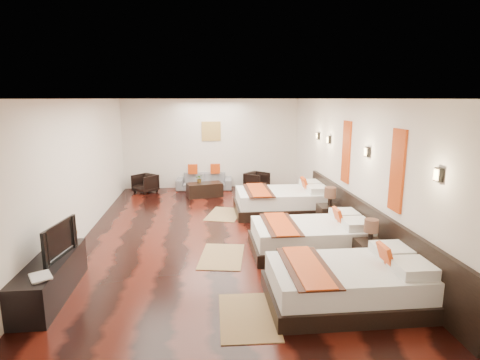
{
  "coord_description": "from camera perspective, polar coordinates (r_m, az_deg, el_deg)",
  "views": [
    {
      "loc": [
        -0.3,
        -7.64,
        2.8
      ],
      "look_at": [
        0.5,
        0.5,
        1.1
      ],
      "focal_mm": 29.33,
      "sensor_mm": 36.0,
      "label": 1
    }
  ],
  "objects": [
    {
      "name": "floor",
      "position": [
        8.15,
        -3.16,
        -8.38
      ],
      "size": [
        5.5,
        9.5,
        0.01
      ],
      "primitive_type": "cube",
      "color": "black",
      "rests_on": "ground"
    },
    {
      "name": "ceiling",
      "position": [
        7.65,
        -3.4,
        11.72
      ],
      "size": [
        5.5,
        9.5,
        0.01
      ],
      "primitive_type": "cube",
      "color": "white",
      "rests_on": "floor"
    },
    {
      "name": "back_wall",
      "position": [
        12.48,
        -4.2,
        5.28
      ],
      "size": [
        5.5,
        0.01,
        2.8
      ],
      "primitive_type": "cube",
      "color": "silver",
      "rests_on": "floor"
    },
    {
      "name": "left_wall",
      "position": [
        8.15,
        -22.99,
        0.9
      ],
      "size": [
        0.01,
        9.5,
        2.8
      ],
      "primitive_type": "cube",
      "color": "silver",
      "rests_on": "floor"
    },
    {
      "name": "right_wall",
      "position": [
        8.35,
        15.94,
        1.63
      ],
      "size": [
        0.01,
        9.5,
        2.8
      ],
      "primitive_type": "cube",
      "color": "silver",
      "rests_on": "floor"
    },
    {
      "name": "headboard_panel",
      "position": [
        7.84,
        17.4,
        -6.26
      ],
      "size": [
        0.08,
        6.6,
        0.9
      ],
      "primitive_type": "cube",
      "color": "black",
      "rests_on": "floor"
    },
    {
      "name": "bed_near",
      "position": [
        5.82,
        15.6,
        -14.29
      ],
      "size": [
        2.21,
        1.39,
        0.84
      ],
      "color": "black",
      "rests_on": "floor"
    },
    {
      "name": "bed_mid",
      "position": [
        7.47,
        10.39,
        -8.16
      ],
      "size": [
        2.17,
        1.37,
        0.83
      ],
      "color": "black",
      "rests_on": "floor"
    },
    {
      "name": "bed_far",
      "position": [
        9.82,
        6.36,
        -3.05
      ],
      "size": [
        2.34,
        1.47,
        0.89
      ],
      "color": "black",
      "rests_on": "floor"
    },
    {
      "name": "nightstand_a",
      "position": [
        6.97,
        18.31,
        -9.88
      ],
      "size": [
        0.44,
        0.44,
        0.86
      ],
      "color": "black",
      "rests_on": "floor"
    },
    {
      "name": "nightstand_b",
      "position": [
        8.82,
        12.84,
        -4.86
      ],
      "size": [
        0.47,
        0.47,
        0.93
      ],
      "color": "black",
      "rests_on": "floor"
    },
    {
      "name": "jute_mat_near",
      "position": [
        5.44,
        1.21,
        -19.2
      ],
      "size": [
        0.78,
        1.22,
        0.01
      ],
      "primitive_type": "cube",
      "rotation": [
        0.0,
        0.0,
        -0.03
      ],
      "color": "olive",
      "rests_on": "floor"
    },
    {
      "name": "jute_mat_mid",
      "position": [
        7.22,
        -2.66,
        -11.03
      ],
      "size": [
        0.93,
        1.31,
        0.01
      ],
      "primitive_type": "cube",
      "rotation": [
        0.0,
        0.0,
        -0.16
      ],
      "color": "olive",
      "rests_on": "floor"
    },
    {
      "name": "jute_mat_far",
      "position": [
        9.71,
        -2.29,
        -4.99
      ],
      "size": [
        1.07,
        1.37,
        0.01
      ],
      "primitive_type": "cube",
      "rotation": [
        0.0,
        0.0,
        -0.29
      ],
      "color": "olive",
      "rests_on": "floor"
    },
    {
      "name": "tv_console",
      "position": [
        6.4,
        -25.83,
        -12.77
      ],
      "size": [
        0.5,
        1.8,
        0.55
      ],
      "primitive_type": "cube",
      "color": "black",
      "rests_on": "floor"
    },
    {
      "name": "tv",
      "position": [
        6.31,
        -25.42,
        -7.88
      ],
      "size": [
        0.26,
        0.9,
        0.51
      ],
      "primitive_type": "imported",
      "rotation": [
        0.0,
        0.0,
        1.4
      ],
      "color": "black",
      "rests_on": "tv_console"
    },
    {
      "name": "book",
      "position": [
        5.75,
        -28.26,
        -12.63
      ],
      "size": [
        0.38,
        0.41,
        0.03
      ],
      "primitive_type": "imported",
      "rotation": [
        0.0,
        0.0,
        0.52
      ],
      "color": "black",
      "rests_on": "tv_console"
    },
    {
      "name": "figurine",
      "position": [
        6.93,
        -23.96,
        -6.77
      ],
      "size": [
        0.4,
        0.4,
        0.34
      ],
      "primitive_type": "imported",
      "rotation": [
        0.0,
        0.0,
        0.27
      ],
      "color": "brown",
      "rests_on": "tv_console"
    },
    {
      "name": "sofa",
      "position": [
        12.36,
        -5.22,
        -0.2
      ],
      "size": [
        1.76,
        0.79,
        0.5
      ],
      "primitive_type": "imported",
      "rotation": [
        0.0,
        0.0,
        -0.07
      ],
      "color": "slate",
      "rests_on": "floor"
    },
    {
      "name": "armchair_left",
      "position": [
        12.22,
        -13.63,
        -0.49
      ],
      "size": [
        0.85,
        0.86,
        0.56
      ],
      "primitive_type": "imported",
      "rotation": [
        0.0,
        0.0,
        -0.73
      ],
      "color": "black",
      "rests_on": "floor"
    },
    {
      "name": "armchair_right",
      "position": [
        12.14,
        2.47,
        -0.21
      ],
      "size": [
        0.88,
        0.87,
        0.57
      ],
      "primitive_type": "imported",
      "rotation": [
        0.0,
        0.0,
        0.84
      ],
      "color": "black",
      "rests_on": "floor"
    },
    {
      "name": "coffee_table",
      "position": [
        11.46,
        -5.18,
        -1.41
      ],
      "size": [
        1.09,
        0.72,
        0.4
      ],
      "primitive_type": "cube",
      "rotation": [
        0.0,
        0.0,
        0.23
      ],
      "color": "black",
      "rests_on": "floor"
    },
    {
      "name": "table_plant",
      "position": [
        11.47,
        -5.92,
        0.21
      ],
      "size": [
        0.22,
        0.2,
        0.24
      ],
      "primitive_type": "imported",
      "rotation": [
        0.0,
        0.0,
        -0.05
      ],
      "color": "#28531B",
      "rests_on": "coffee_table"
    },
    {
      "name": "orange_panel_a",
      "position": [
        6.59,
        21.91,
        1.26
      ],
      "size": [
        0.04,
        0.4,
        1.3
      ],
      "primitive_type": "cube",
      "color": "#D86014",
      "rests_on": "right_wall"
    },
    {
      "name": "orange_panel_b",
      "position": [
        8.58,
        15.2,
        3.96
      ],
      "size": [
        0.04,
        0.4,
        1.3
      ],
      "primitive_type": "cube",
      "color": "#D86014",
      "rests_on": "right_wall"
    },
    {
      "name": "sconce_near",
      "position": [
        5.62,
        26.9,
        0.7
      ],
      "size": [
        0.07,
        0.12,
        0.18
      ],
      "color": "black",
      "rests_on": "right_wall"
    },
    {
      "name": "sconce_mid",
      "position": [
        7.54,
        18.01,
        3.92
      ],
      "size": [
        0.07,
        0.12,
        0.18
      ],
      "color": "black",
      "rests_on": "right_wall"
    },
    {
      "name": "sconce_far",
      "position": [
        9.58,
        12.79,
        5.76
      ],
      "size": [
        0.07,
        0.12,
        0.18
      ],
      "color": "black",
      "rests_on": "right_wall"
    },
    {
      "name": "sconce_lounge",
      "position": [
        10.43,
        11.24,
        6.3
      ],
      "size": [
        0.07,
        0.12,
        0.18
      ],
      "color": "black",
      "rests_on": "right_wall"
    },
    {
      "name": "gold_artwork",
      "position": [
        12.42,
        -4.22,
        7.1
      ],
      "size": [
        0.6,
        0.04,
        0.6
      ],
      "primitive_type": "cube",
      "color": "#AD873F",
      "rests_on": "back_wall"
    }
  ]
}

